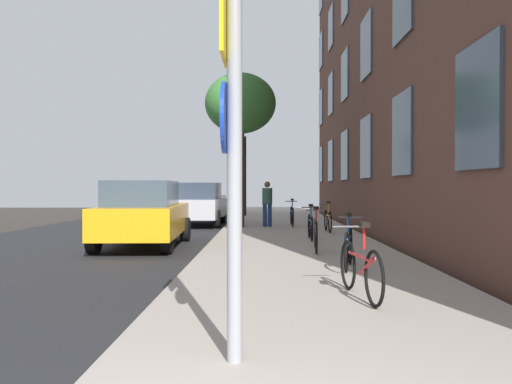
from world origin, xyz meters
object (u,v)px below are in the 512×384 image
object	(u,v)px
traffic_light	(243,161)
bicycle_1	(348,246)
tree_near	(240,105)
sign_post	(231,136)
bicycle_0	(360,268)
bicycle_4	(328,220)
bicycle_3	(310,226)
car_1	(200,204)
car_2	(204,199)
bicycle_5	(292,215)
pedestrian_0	(267,201)
car_0	(144,213)
bicycle_2	(316,233)

from	to	relation	value
traffic_light	bicycle_1	xyz separation A→B (m)	(2.38, -16.29, -2.19)
tree_near	sign_post	bearing A→B (deg)	-87.91
bicycle_0	bicycle_4	size ratio (longest dim) A/B	1.05
bicycle_0	bicycle_1	xyz separation A→B (m)	(0.24, 2.40, -0.00)
tree_near	bicycle_3	bearing A→B (deg)	-65.45
car_1	car_2	world-z (taller)	same
sign_post	bicycle_3	xyz separation A→B (m)	(1.48, 9.63, -1.41)
bicycle_1	bicycle_5	bearing A→B (deg)	92.54
pedestrian_0	bicycle_0	bearing A→B (deg)	-84.90
pedestrian_0	car_0	distance (m)	6.17
bicycle_4	pedestrian_0	distance (m)	2.87
car_0	car_1	distance (m)	7.24
bicycle_3	bicycle_5	distance (m)	4.81
bicycle_2	tree_near	bearing A→B (deg)	105.63
bicycle_1	car_0	bearing A→B (deg)	137.32
bicycle_1	bicycle_2	xyz separation A→B (m)	(-0.31, 2.40, 0.01)
car_2	sign_post	bearing A→B (deg)	-83.23
car_1	tree_near	bearing A→B (deg)	-51.85
car_2	tree_near	bearing A→B (deg)	-75.82
traffic_light	pedestrian_0	xyz separation A→B (m)	(1.09, -6.93, -1.67)
traffic_light	bicycle_5	xyz separation A→B (m)	(1.95, -6.69, -2.19)
bicycle_4	car_0	bearing A→B (deg)	-146.85
traffic_light	bicycle_4	bearing A→B (deg)	-72.26
traffic_light	pedestrian_0	world-z (taller)	traffic_light
bicycle_3	bicycle_4	world-z (taller)	bicycle_4
pedestrian_0	bicycle_4	bearing A→B (deg)	-49.98
traffic_light	car_0	bearing A→B (deg)	-99.12
bicycle_2	car_0	world-z (taller)	car_0
bicycle_5	car_1	xyz separation A→B (m)	(-3.41, 1.64, 0.35)
car_2	bicycle_3	bearing A→B (deg)	-72.18
bicycle_3	bicycle_4	xyz separation A→B (m)	(0.74, 2.40, 0.00)
traffic_light	bicycle_3	size ratio (longest dim) A/B	2.28
bicycle_2	bicycle_5	distance (m)	7.20
tree_near	bicycle_2	size ratio (longest dim) A/B	3.07
tree_near	bicycle_1	distance (m)	10.14
car_0	sign_post	bearing A→B (deg)	-73.26
bicycle_0	bicycle_1	bearing A→B (deg)	84.33
tree_near	bicycle_4	size ratio (longest dim) A/B	3.16
bicycle_5	car_2	xyz separation A→B (m)	(-3.94, 8.14, 0.35)
pedestrian_0	bicycle_3	bearing A→B (deg)	-76.73
bicycle_0	car_2	bearing A→B (deg)	101.59
tree_near	bicycle_2	bearing A→B (deg)	-74.37
bicycle_0	traffic_light	bearing A→B (deg)	96.54
bicycle_2	car_1	size ratio (longest dim) A/B	0.40
bicycle_0	tree_near	bearing A→B (deg)	99.64
pedestrian_0	bicycle_5	bearing A→B (deg)	15.43
sign_post	bicycle_5	world-z (taller)	sign_post
tree_near	pedestrian_0	bearing A→B (deg)	12.91
bicycle_0	bicycle_4	world-z (taller)	bicycle_0
sign_post	bicycle_4	distance (m)	12.32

